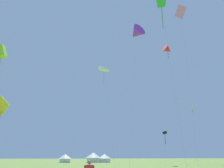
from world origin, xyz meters
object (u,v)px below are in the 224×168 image
kite_lime_box (2,52)px  kite_red_delta (168,50)px  kite_green_box (161,1)px  festival_tent_left (65,158)px  kite_pink_diamond (181,13)px  kite_lime_parafoil (193,108)px  kite_purple_delta (136,33)px  kite_black_parafoil (165,133)px  kite_white_parafoil (104,69)px  festival_tent_right (93,157)px  kite_yellow_diamond (1,108)px  festival_tent_center (104,158)px

kite_lime_box → kite_red_delta: 50.87m
kite_green_box → festival_tent_left: 58.62m
kite_pink_diamond → kite_lime_parafoil: bearing=59.7°
kite_purple_delta → kite_black_parafoil: kite_purple_delta is taller
kite_lime_parafoil → festival_tent_left: bearing=159.2°
kite_white_parafoil → festival_tent_left: kite_white_parafoil is taller
kite_white_parafoil → kite_red_delta: kite_red_delta is taller
kite_white_parafoil → kite_green_box: bearing=-76.5°
kite_red_delta → festival_tent_right: size_ratio=7.66×
kite_black_parafoil → kite_yellow_diamond: bearing=-147.8°
kite_purple_delta → kite_red_delta: 29.41m
kite_lime_parafoil → kite_purple_delta: size_ratio=0.58×
kite_pink_diamond → kite_black_parafoil: kite_pink_diamond is taller
kite_lime_box → kite_pink_diamond: size_ratio=0.72×
kite_lime_parafoil → kite_lime_box: (-48.25, -24.61, 3.21)m
kite_green_box → festival_tent_center: size_ratio=5.38×
kite_yellow_diamond → kite_green_box: 24.88m
kite_red_delta → kite_purple_delta: bearing=-127.4°
kite_lime_box → festival_tent_right: bearing=62.4°
kite_purple_delta → kite_pink_diamond: bearing=-54.4°
kite_white_parafoil → festival_tent_right: (2.16, 35.55, -16.37)m
kite_black_parafoil → festival_tent_left: size_ratio=1.93×
kite_lime_box → kite_pink_diamond: 31.87m
kite_white_parafoil → kite_lime_box: (-18.03, -3.02, 0.91)m
kite_yellow_diamond → kite_white_parafoil: bearing=33.3°
festival_tent_left → festival_tent_center: bearing=0.0°
kite_white_parafoil → kite_lime_box: bearing=-170.5°
kite_lime_parafoil → kite_green_box: kite_green_box is taller
kite_purple_delta → festival_tent_right: 44.03m
festival_tent_left → kite_lime_box: bearing=-106.5°
kite_lime_parafoil → kite_black_parafoil: size_ratio=2.11×
kite_lime_parafoil → festival_tent_left: kite_lime_parafoil is taller
kite_lime_box → kite_pink_diamond: (30.42, -5.94, 7.43)m
kite_lime_box → festival_tent_center: (23.79, 38.58, -17.51)m
kite_green_box → kite_pink_diamond: 13.75m
kite_black_parafoil → kite_white_parafoil: bearing=-149.0°
kite_yellow_diamond → kite_black_parafoil: kite_yellow_diamond is taller
kite_yellow_diamond → kite_green_box: bearing=-24.3°
kite_yellow_diamond → festival_tent_center: (20.80, 45.43, -6.59)m
kite_pink_diamond → festival_tent_right: size_ratio=5.97×
kite_green_box → kite_lime_box: bearing=145.2°
kite_yellow_diamond → kite_purple_delta: (21.56, 9.12, 18.16)m
festival_tent_left → festival_tent_center: size_ratio=0.98×
kite_black_parafoil → festival_tent_left: kite_black_parafoil is taller
kite_purple_delta → festival_tent_left: 45.89m
kite_white_parafoil → festival_tent_center: size_ratio=4.56×
kite_green_box → kite_purple_delta: 18.85m
kite_green_box → festival_tent_center: kite_green_box is taller
kite_pink_diamond → kite_white_parafoil: bearing=144.1°
kite_purple_delta → kite_yellow_diamond: bearing=-157.1°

